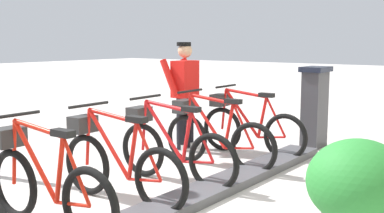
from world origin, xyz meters
name	(u,v)px	position (x,y,z in m)	size (l,w,h in m)	color
ground_plane	(175,209)	(0.00, 0.00, 0.00)	(60.00, 60.00, 0.00)	beige
dock_rail_base	(175,205)	(0.00, 0.00, 0.05)	(0.44, 6.12, 0.10)	#47474C
payment_kiosk	(314,106)	(0.05, -3.54, 0.67)	(0.36, 0.52, 1.28)	#38383D
bike_docked_0	(248,126)	(0.62, -2.46, 0.43)	(1.72, 0.54, 1.02)	black
bike_docked_1	(214,135)	(0.62, -1.57, 0.43)	(1.72, 0.54, 1.02)	black
bike_docked_2	(171,147)	(0.62, -0.69, 0.43)	(1.72, 0.54, 1.02)	black
bike_docked_3	(116,162)	(0.62, 0.20, 0.43)	(1.72, 0.54, 1.02)	black
bike_docked_4	(43,182)	(0.62, 1.09, 0.43)	(1.72, 0.54, 1.02)	black
worker_near_rack	(185,91)	(1.59, -2.17, 0.91)	(0.47, 0.63, 1.66)	white
planter_bush	(358,196)	(-1.84, 0.11, 0.54)	(0.76, 0.76, 0.97)	#59544C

